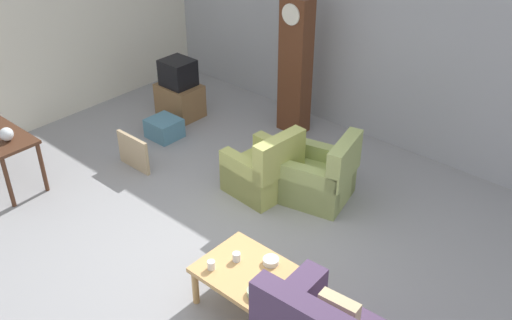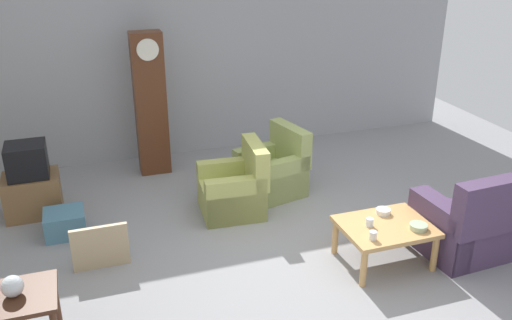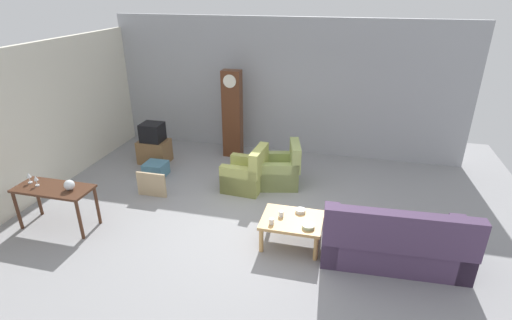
# 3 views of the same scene
# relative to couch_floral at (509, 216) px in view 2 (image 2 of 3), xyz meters

# --- Properties ---
(ground_plane) EXTENTS (10.40, 10.40, 0.00)m
(ground_plane) POSITION_rel_couch_floral_xyz_m (-2.41, 0.42, -0.35)
(ground_plane) COLOR gray
(garage_door_wall) EXTENTS (8.40, 0.16, 3.20)m
(garage_door_wall) POSITION_rel_couch_floral_xyz_m (-2.41, 4.02, 1.25)
(garage_door_wall) COLOR #9EA0A5
(garage_door_wall) RESTS_ON ground_plane
(couch_floral) EXTENTS (2.14, 0.99, 1.04)m
(couch_floral) POSITION_rel_couch_floral_xyz_m (0.00, 0.00, 0.00)
(couch_floral) COLOR #4C3856
(couch_floral) RESTS_ON ground_plane
(armchair_olive_near) EXTENTS (0.84, 0.82, 0.92)m
(armchair_olive_near) POSITION_rel_couch_floral_xyz_m (-2.75, 1.75, -0.05)
(armchair_olive_near) COLOR tan
(armchair_olive_near) RESTS_ON ground_plane
(armchair_olive_far) EXTENTS (0.94, 0.92, 0.92)m
(armchair_olive_far) POSITION_rel_couch_floral_xyz_m (-2.09, 2.11, -0.05)
(armchair_olive_far) COLOR #9DAB61
(armchair_olive_far) RESTS_ON ground_plane
(coffee_table_wood) EXTENTS (0.96, 0.76, 0.46)m
(coffee_table_wood) POSITION_rel_couch_floral_xyz_m (-1.55, 0.12, 0.04)
(coffee_table_wood) COLOR tan
(coffee_table_wood) RESTS_ON ground_plane
(grandfather_clock) EXTENTS (0.44, 0.30, 2.08)m
(grandfather_clock) POSITION_rel_couch_floral_xyz_m (-3.52, 3.35, 0.69)
(grandfather_clock) COLOR #562D19
(grandfather_clock) RESTS_ON ground_plane
(tv_stand_cabinet) EXTENTS (0.68, 0.52, 0.53)m
(tv_stand_cabinet) POSITION_rel_couch_floral_xyz_m (-5.20, 2.51, -0.09)
(tv_stand_cabinet) COLOR brown
(tv_stand_cabinet) RESTS_ON ground_plane
(tv_crt) EXTENTS (0.48, 0.44, 0.42)m
(tv_crt) POSITION_rel_couch_floral_xyz_m (-5.20, 2.51, 0.39)
(tv_crt) COLOR black
(tv_crt) RESTS_ON tv_stand_cabinet
(framed_picture_leaning) EXTENTS (0.60, 0.05, 0.50)m
(framed_picture_leaning) POSITION_rel_couch_floral_xyz_m (-4.48, 1.00, -0.10)
(framed_picture_leaning) COLOR tan
(framed_picture_leaning) RESTS_ON ground_plane
(storage_box_blue) EXTENTS (0.46, 0.43, 0.30)m
(storage_box_blue) POSITION_rel_couch_floral_xyz_m (-4.84, 1.85, -0.20)
(storage_box_blue) COLOR teal
(storage_box_blue) RESTS_ON ground_plane
(glass_dome_cloche) EXTENTS (0.17, 0.17, 0.17)m
(glass_dome_cloche) POSITION_rel_couch_floral_xyz_m (-5.18, -0.35, 0.49)
(glass_dome_cloche) COLOR silver
(glass_dome_cloche) RESTS_ON console_table_dark
(cup_white_porcelain) EXTENTS (0.08, 0.08, 0.09)m
(cup_white_porcelain) POSITION_rel_couch_floral_xyz_m (-1.83, -0.10, 0.16)
(cup_white_porcelain) COLOR white
(cup_white_porcelain) RESTS_ON coffee_table_wood
(cup_blue_rimmed) EXTENTS (0.08, 0.08, 0.09)m
(cup_blue_rimmed) POSITION_rel_couch_floral_xyz_m (-1.73, 0.15, 0.16)
(cup_blue_rimmed) COLOR silver
(cup_blue_rimmed) RESTS_ON coffee_table_wood
(bowl_white_stacked) EXTENTS (0.16, 0.16, 0.06)m
(bowl_white_stacked) POSITION_rel_couch_floral_xyz_m (-1.45, 0.34, 0.14)
(bowl_white_stacked) COLOR white
(bowl_white_stacked) RESTS_ON coffee_table_wood
(bowl_shallow_green) EXTENTS (0.19, 0.19, 0.06)m
(bowl_shallow_green) POSITION_rel_couch_floral_xyz_m (-1.27, -0.07, 0.14)
(bowl_shallow_green) COLOR #B2C69E
(bowl_shallow_green) RESTS_ON coffee_table_wood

